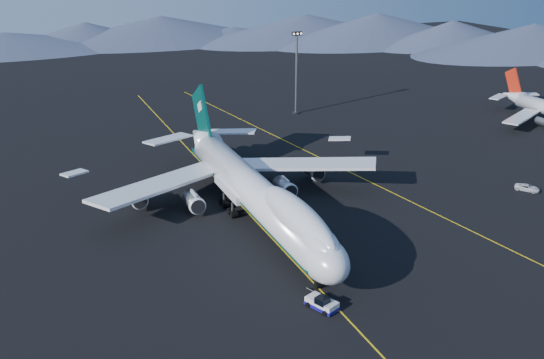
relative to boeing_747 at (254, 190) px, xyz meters
name	(u,v)px	position (x,y,z in m)	size (l,w,h in m)	color
ground	(254,219)	(0.00, -0.03, -5.81)	(500.00, 500.00, 0.00)	black
taxiway_line_main	(254,219)	(0.00, -0.03, -5.80)	(0.25, 220.00, 0.01)	yellow
taxiway_line_side	(365,179)	(30.00, 9.97, -5.80)	(0.25, 200.00, 0.01)	yellow
boeing_747	(254,190)	(0.00, 0.00, 0.00)	(59.62, 72.43, 19.37)	silver
pushback_tug	(322,304)	(-1.98, -31.56, -5.16)	(4.03, 5.30, 2.07)	silver
service_van	(527,188)	(57.80, -8.95, -5.13)	(2.27, 4.93, 1.37)	silver
floodlight_mast	(296,73)	(39.94, 67.30, 6.64)	(3.04, 2.28, 24.58)	black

